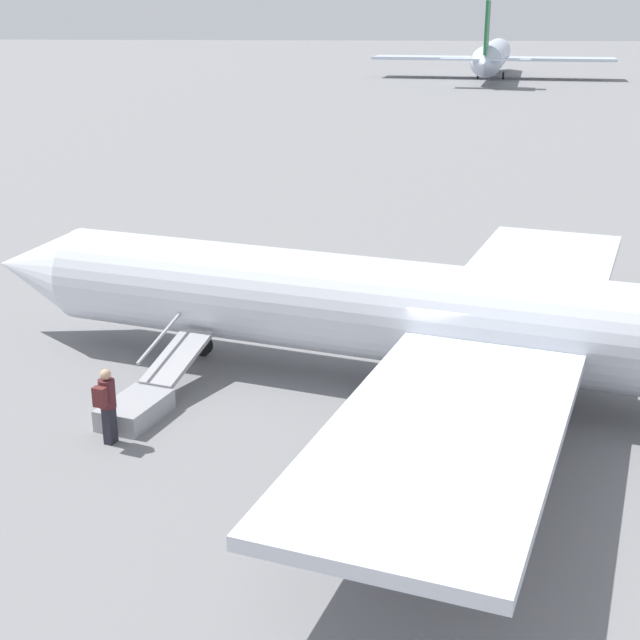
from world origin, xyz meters
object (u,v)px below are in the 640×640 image
passenger (107,402)px  airplane_far_center (493,56)px  airplane_main (495,322)px  boarding_stairs (144,398)px

passenger → airplane_far_center: bearing=7.1°
airplane_far_center → airplane_main: bearing=-177.1°
airplane_main → airplane_far_center: 115.93m
boarding_stairs → passenger: (0.33, 1.61, 0.63)m
boarding_stairs → passenger: 1.76m
airplane_far_center → passenger: 120.18m
airplane_main → airplane_far_center: size_ratio=0.61×
airplane_far_center → passenger: bearing=179.0°
passenger → boarding_stairs: bearing=4.7°
airplane_main → passenger: airplane_main is taller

